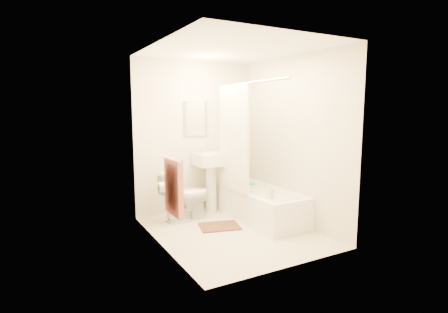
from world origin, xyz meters
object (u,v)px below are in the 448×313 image
bath_mat (220,226)px  sink (212,180)px  soap_bottle (270,192)px  bathtub (260,204)px  toilet (186,196)px

bath_mat → sink: bearing=71.5°
bath_mat → soap_bottle: bearing=-41.9°
bathtub → soap_bottle: 0.63m
sink → soap_bottle: bearing=-75.0°
sink → bath_mat: bearing=-106.8°
toilet → bath_mat: bearing=-158.8°
toilet → soap_bottle: bearing=-147.9°
bathtub → soap_bottle: (-0.20, -0.51, 0.32)m
bathtub → bath_mat: bathtub is taller
toilet → soap_bottle: (0.80, -1.01, 0.18)m
toilet → sink: size_ratio=0.71×
bath_mat → soap_bottle: 0.88m
toilet → bathtub: 1.13m
toilet → soap_bottle: toilet is taller
sink → bathtub: bearing=-53.1°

